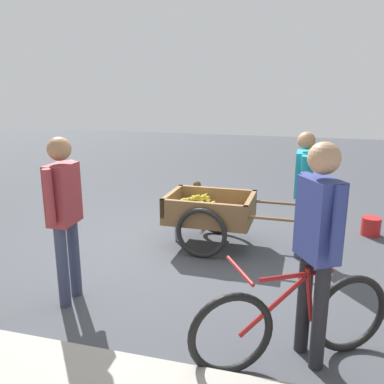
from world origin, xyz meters
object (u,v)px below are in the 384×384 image
Objects in this scene: fruit_cart at (210,213)px; dog at (198,191)px; bicycle at (293,321)px; vendor_person at (303,184)px; cyclist_person at (318,235)px; plastic_bucket at (371,226)px; bystander_person at (64,206)px.

fruit_cart reaches higher than dog.
bicycle is at bearing 117.96° from fruit_cart.
cyclist_person reaches higher than vendor_person.
cyclist_person is 3.28m from plastic_bucket.
plastic_bucket is (-0.97, -3.12, -0.22)m from bicycle.
vendor_person is 0.95× the size of bystander_person.
cyclist_person is 6.48× the size of plastic_bucket.
bicycle is (-1.14, 2.16, -0.09)m from fruit_cart.
plastic_bucket is (-2.11, -0.96, -0.31)m from fruit_cart.
vendor_person is 2.07m from cyclist_person.
bystander_person reaches higher than dog.
bicycle is 0.70m from cyclist_person.
bicycle is 2.27m from bystander_person.
cyclist_person is at bearing 116.58° from dog.
bicycle is 3.27m from plastic_bucket.
vendor_person is 5.84× the size of plastic_bucket.
fruit_cart is 0.97× the size of cyclist_person.
cyclist_person is at bearing 121.53° from fruit_cart.
dog is (1.87, -3.74, -0.76)m from cyclist_person.
bystander_person is at bearing -10.21° from bicycle.
fruit_cart is 1.02× the size of bystander_person.
bicycle is 2.24× the size of dog.
dog is at bearing -70.24° from fruit_cart.
bicycle is at bearing 72.79° from plastic_bucket.
vendor_person is at bearing -86.57° from cyclist_person.
plastic_bucket is at bearing -134.64° from vendor_person.
vendor_person is 2.50m from dog.
bicycle reaches higher than plastic_bucket.
vendor_person is 2.38× the size of dog.
bystander_person is at bearing 60.50° from fruit_cart.
plastic_bucket is (-0.96, -0.97, -0.79)m from vendor_person.
bicycle is at bearing 169.79° from bystander_person.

